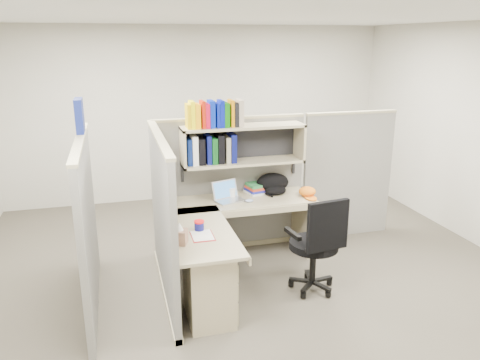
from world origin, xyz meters
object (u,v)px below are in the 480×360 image
object	(u,v)px
laptop	(230,192)
snack_canister	(199,225)
desk	(219,260)
task_chair	(315,259)
backpack	(274,184)

from	to	relation	value
laptop	snack_canister	world-z (taller)	laptop
laptop	desk	bearing A→B (deg)	-129.06
desk	task_chair	bearing A→B (deg)	-5.00
desk	snack_canister	size ratio (longest dim) A/B	18.00
desk	backpack	xyz separation A→B (m)	(0.89, 0.98, 0.41)
task_chair	laptop	bearing A→B (deg)	125.45
laptop	task_chair	xyz separation A→B (m)	(0.65, -0.92, -0.48)
desk	backpack	world-z (taller)	backpack
laptop	task_chair	distance (m)	1.22
backpack	desk	bearing A→B (deg)	-133.62
backpack	snack_canister	world-z (taller)	backpack
snack_canister	laptop	bearing A→B (deg)	56.52
snack_canister	task_chair	size ratio (longest dim) A/B	0.09
laptop	snack_canister	size ratio (longest dim) A/B	3.27
task_chair	backpack	bearing A→B (deg)	94.35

